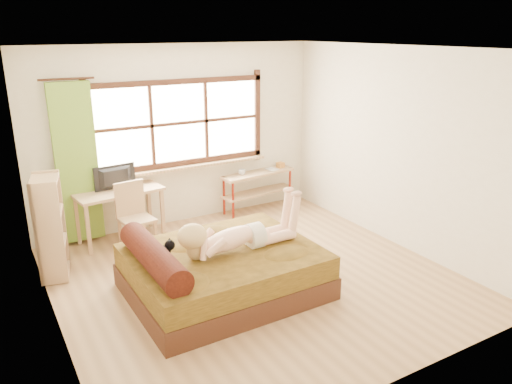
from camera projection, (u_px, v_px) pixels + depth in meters
floor at (254, 277)px, 6.11m from camera, size 4.50×4.50×0.00m
ceiling at (254, 48)px, 5.26m from camera, size 4.50×4.50×0.00m
wall_back at (180, 136)px, 7.53m from camera, size 4.50×0.00×4.50m
wall_front at (400, 240)px, 3.84m from camera, size 4.50×0.00×4.50m
wall_left at (43, 205)px, 4.61m from camera, size 0.00×4.50×4.50m
wall_right at (397, 148)px, 6.76m from camera, size 0.00×4.50×4.50m
window at (180, 126)px, 7.46m from camera, size 2.80×0.16×1.46m
curtain at (77, 164)px, 6.76m from camera, size 0.55×0.10×2.20m
bed at (220, 271)px, 5.67m from camera, size 2.10×1.69×0.79m
woman at (237, 224)px, 5.55m from camera, size 1.46×0.44×0.62m
kitten at (159, 251)px, 5.32m from camera, size 0.31×0.13×0.25m
desk at (119, 197)px, 7.00m from camera, size 1.25×0.69×0.75m
monitor at (116, 178)px, 6.95m from camera, size 0.60×0.15×0.34m
chair at (134, 212)px, 6.78m from camera, size 0.47×0.47×0.93m
pipe_shelf at (258, 182)px, 8.27m from camera, size 1.32×0.48×0.73m
cup at (242, 172)px, 8.05m from camera, size 0.12×0.12×0.09m
book at (268, 170)px, 8.30m from camera, size 0.17×0.22×0.02m
bookshelf at (50, 227)px, 5.97m from camera, size 0.42×0.60×1.26m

